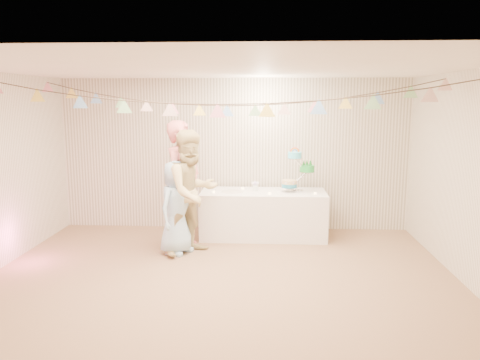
# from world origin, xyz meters

# --- Properties ---
(floor) EXTENTS (6.00, 6.00, 0.00)m
(floor) POSITION_xyz_m (0.00, 0.00, 0.00)
(floor) COLOR #806045
(floor) RESTS_ON ground
(ceiling) EXTENTS (6.00, 6.00, 0.00)m
(ceiling) POSITION_xyz_m (0.00, 0.00, 2.60)
(ceiling) COLOR silver
(ceiling) RESTS_ON ground
(back_wall) EXTENTS (6.00, 6.00, 0.00)m
(back_wall) POSITION_xyz_m (0.00, 2.50, 1.30)
(back_wall) COLOR silver
(back_wall) RESTS_ON ground
(front_wall) EXTENTS (6.00, 6.00, 0.00)m
(front_wall) POSITION_xyz_m (0.00, -2.50, 1.30)
(front_wall) COLOR silver
(front_wall) RESTS_ON ground
(right_wall) EXTENTS (5.00, 5.00, 0.00)m
(right_wall) POSITION_xyz_m (3.00, 0.00, 1.30)
(right_wall) COLOR silver
(right_wall) RESTS_ON ground
(table) EXTENTS (2.03, 0.81, 0.76)m
(table) POSITION_xyz_m (0.52, 1.97, 0.38)
(table) COLOR white
(table) RESTS_ON floor
(cake_stand) EXTENTS (0.60, 0.35, 0.67)m
(cake_stand) POSITION_xyz_m (1.07, 2.02, 1.08)
(cake_stand) COLOR silver
(cake_stand) RESTS_ON table
(cake_bottom) EXTENTS (0.31, 0.31, 0.15)m
(cake_bottom) POSITION_xyz_m (0.92, 1.96, 0.84)
(cake_bottom) COLOR teal
(cake_bottom) RESTS_ON cake_stand
(cake_middle) EXTENTS (0.27, 0.27, 0.22)m
(cake_middle) POSITION_xyz_m (1.25, 2.11, 1.11)
(cake_middle) COLOR green
(cake_middle) RESTS_ON cake_stand
(cake_top_tier) EXTENTS (0.25, 0.25, 0.19)m
(cake_top_tier) POSITION_xyz_m (1.01, 1.99, 1.38)
(cake_top_tier) COLOR #51DCFF
(cake_top_tier) RESTS_ON cake_stand
(platter) EXTENTS (0.36, 0.36, 0.02)m
(platter) POSITION_xyz_m (0.01, 1.92, 0.76)
(platter) COLOR white
(platter) RESTS_ON table
(posy) EXTENTS (0.14, 0.14, 0.16)m
(posy) POSITION_xyz_m (0.38, 2.02, 0.83)
(posy) COLOR white
(posy) RESTS_ON table
(person_adult_a) EXTENTS (0.69, 0.83, 1.94)m
(person_adult_a) POSITION_xyz_m (-0.71, 1.41, 0.97)
(person_adult_a) COLOR #D67070
(person_adult_a) RESTS_ON floor
(person_adult_b) EXTENTS (1.11, 1.12, 1.82)m
(person_adult_b) POSITION_xyz_m (-0.52, 1.09, 0.91)
(person_adult_b) COLOR #D1BC80
(person_adult_b) RESTS_ON floor
(person_child) EXTENTS (0.71, 0.80, 1.38)m
(person_child) POSITION_xyz_m (-0.74, 1.07, 0.69)
(person_child) COLOR #A3C8E7
(person_child) RESTS_ON floor
(bunting_back) EXTENTS (5.60, 1.10, 0.40)m
(bunting_back) POSITION_xyz_m (0.00, 1.10, 2.35)
(bunting_back) COLOR pink
(bunting_back) RESTS_ON ceiling
(bunting_front) EXTENTS (5.60, 0.90, 0.36)m
(bunting_front) POSITION_xyz_m (0.00, -0.20, 2.32)
(bunting_front) COLOR #72A5E5
(bunting_front) RESTS_ON ceiling
(tealight_0) EXTENTS (0.04, 0.04, 0.03)m
(tealight_0) POSITION_xyz_m (-0.28, 1.82, 0.78)
(tealight_0) COLOR #FFD88C
(tealight_0) RESTS_ON table
(tealight_1) EXTENTS (0.04, 0.04, 0.03)m
(tealight_1) POSITION_xyz_m (0.17, 2.15, 0.78)
(tealight_1) COLOR #FFD88C
(tealight_1) RESTS_ON table
(tealight_2) EXTENTS (0.04, 0.04, 0.03)m
(tealight_2) POSITION_xyz_m (0.62, 1.75, 0.78)
(tealight_2) COLOR #FFD88C
(tealight_2) RESTS_ON table
(tealight_3) EXTENTS (0.04, 0.04, 0.03)m
(tealight_3) POSITION_xyz_m (0.87, 2.19, 0.78)
(tealight_3) COLOR #FFD88C
(tealight_3) RESTS_ON table
(tealight_4) EXTENTS (0.04, 0.04, 0.03)m
(tealight_4) POSITION_xyz_m (1.34, 1.79, 0.78)
(tealight_4) COLOR #FFD88C
(tealight_4) RESTS_ON table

